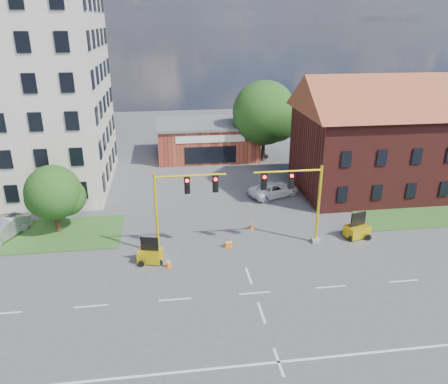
# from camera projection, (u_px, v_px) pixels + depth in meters

# --- Properties ---
(ground) EXTENTS (120.00, 120.00, 0.00)m
(ground) POSITION_uv_depth(u_px,v_px,m) (255.00, 293.00, 27.43)
(ground) COLOR #454547
(ground) RESTS_ON ground
(grass_verge_ne) EXTENTS (14.00, 4.00, 0.08)m
(grass_verge_ne) POSITION_uv_depth(u_px,v_px,m) (437.00, 217.00, 37.96)
(grass_verge_ne) COLOR #2C501E
(grass_verge_ne) RESTS_ON ground
(lane_markings) EXTENTS (60.00, 36.00, 0.01)m
(lane_markings) POSITION_uv_depth(u_px,v_px,m) (265.00, 324.00, 24.66)
(lane_markings) COLOR silver
(lane_markings) RESTS_ON ground
(office_block) EXTENTS (18.40, 15.40, 20.60)m
(office_block) POSITION_uv_depth(u_px,v_px,m) (4.00, 84.00, 41.29)
(office_block) COLOR beige
(office_block) RESTS_ON ground
(brick_shop) EXTENTS (12.40, 8.40, 4.30)m
(brick_shop) POSITION_uv_depth(u_px,v_px,m) (207.00, 139.00, 54.25)
(brick_shop) COLOR maroon
(brick_shop) RESTS_ON ground
(townhouse_row) EXTENTS (21.00, 11.00, 11.50)m
(townhouse_row) POSITION_uv_depth(u_px,v_px,m) (406.00, 131.00, 42.24)
(townhouse_row) COLOR #501B18
(townhouse_row) RESTS_ON ground
(tree_large) EXTENTS (7.88, 7.50, 9.60)m
(tree_large) POSITION_uv_depth(u_px,v_px,m) (267.00, 115.00, 51.17)
(tree_large) COLOR #3E2916
(tree_large) RESTS_ON ground
(tree_nw_front) EXTENTS (4.57, 4.35, 5.61)m
(tree_nw_front) POSITION_uv_depth(u_px,v_px,m) (57.00, 194.00, 34.23)
(tree_nw_front) COLOR #3E2916
(tree_nw_front) RESTS_ON ground
(signal_mast_west) EXTENTS (5.30, 0.60, 6.20)m
(signal_mast_west) POSITION_uv_depth(u_px,v_px,m) (179.00, 202.00, 30.96)
(signal_mast_west) COLOR gray
(signal_mast_west) RESTS_ON ground
(signal_mast_east) EXTENTS (5.30, 0.60, 6.20)m
(signal_mast_east) POSITION_uv_depth(u_px,v_px,m) (298.00, 196.00, 32.05)
(signal_mast_east) COLOR gray
(signal_mast_east) RESTS_ON ground
(trailer_west) EXTENTS (1.86, 1.47, 1.86)m
(trailer_west) POSITION_uv_depth(u_px,v_px,m) (150.00, 255.00, 30.73)
(trailer_west) COLOR yellow
(trailer_west) RESTS_ON ground
(trailer_east) EXTENTS (2.04, 1.67, 2.01)m
(trailer_east) POSITION_uv_depth(u_px,v_px,m) (357.00, 230.00, 34.24)
(trailer_east) COLOR yellow
(trailer_east) RESTS_ON ground
(cone_a) EXTENTS (0.40, 0.40, 0.70)m
(cone_a) POSITION_uv_depth(u_px,v_px,m) (168.00, 263.00, 30.16)
(cone_a) COLOR orange
(cone_a) RESTS_ON ground
(cone_b) EXTENTS (0.40, 0.40, 0.70)m
(cone_b) POSITION_uv_depth(u_px,v_px,m) (230.00, 243.00, 32.86)
(cone_b) COLOR orange
(cone_b) RESTS_ON ground
(cone_c) EXTENTS (0.40, 0.40, 0.70)m
(cone_c) POSITION_uv_depth(u_px,v_px,m) (227.00, 243.00, 32.82)
(cone_c) COLOR orange
(cone_c) RESTS_ON ground
(cone_d) EXTENTS (0.40, 0.40, 0.70)m
(cone_d) POSITION_uv_depth(u_px,v_px,m) (252.00, 225.00, 35.71)
(cone_d) COLOR orange
(cone_d) RESTS_ON ground
(pickup_white) EXTENTS (5.48, 3.98, 1.38)m
(pickup_white) POSITION_uv_depth(u_px,v_px,m) (274.00, 189.00, 42.22)
(pickup_white) COLOR white
(pickup_white) RESTS_ON ground
(sedan_silver_front) EXTENTS (3.46, 5.11, 1.59)m
(sedan_silver_front) POSITION_uv_depth(u_px,v_px,m) (2.00, 229.00, 33.98)
(sedan_silver_front) COLOR #A0A1A7
(sedan_silver_front) RESTS_ON ground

